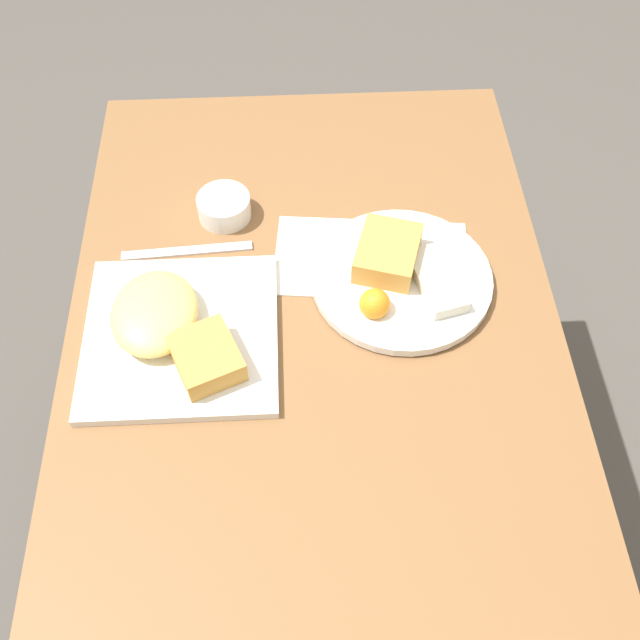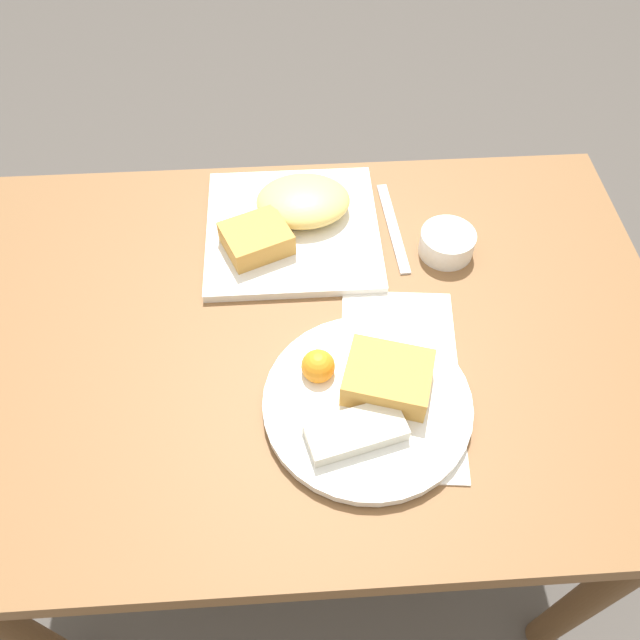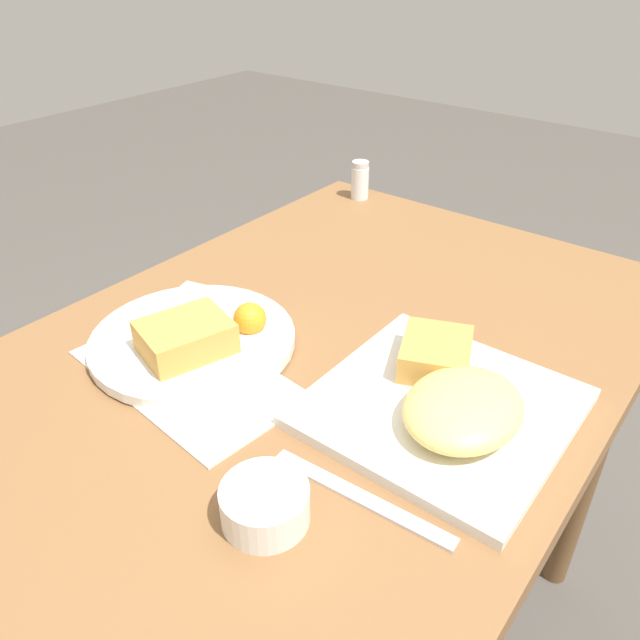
{
  "view_description": "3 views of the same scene",
  "coord_description": "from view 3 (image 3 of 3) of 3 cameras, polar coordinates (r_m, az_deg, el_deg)",
  "views": [
    {
      "loc": [
        0.6,
        -0.02,
        1.59
      ],
      "look_at": [
        -0.01,
        0.01,
        0.75
      ],
      "focal_mm": 42.0,
      "sensor_mm": 36.0,
      "label": 1
    },
    {
      "loc": [
        0.0,
        0.52,
        1.43
      ],
      "look_at": [
        -0.03,
        0.03,
        0.78
      ],
      "focal_mm": 35.0,
      "sensor_mm": 36.0,
      "label": 2
    },
    {
      "loc": [
        -0.51,
        -0.41,
        1.19
      ],
      "look_at": [
        0.01,
        -0.0,
        0.77
      ],
      "focal_mm": 35.0,
      "sensor_mm": 36.0,
      "label": 3
    }
  ],
  "objects": [
    {
      "name": "dining_table",
      "position": [
        0.86,
        -0.68,
        -8.03
      ],
      "size": [
        1.06,
        0.7,
        0.73
      ],
      "color": "brown",
      "rests_on": "ground_plane"
    },
    {
      "name": "plate_oval_far",
      "position": [
        0.82,
        -11.5,
        -1.39
      ],
      "size": [
        0.26,
        0.26,
        0.05
      ],
      "color": "white",
      "rests_on": "menu_card"
    },
    {
      "name": "butter_knife",
      "position": [
        0.62,
        3.73,
        -15.87
      ],
      "size": [
        0.03,
        0.2,
        0.0
      ],
      "rotation": [
        0.0,
        0.0,
        1.63
      ],
      "color": "silver",
      "rests_on": "dining_table"
    },
    {
      "name": "plate_square_near",
      "position": [
        0.71,
        11.67,
        -7.14
      ],
      "size": [
        0.27,
        0.27,
        0.06
      ],
      "color": "white",
      "rests_on": "dining_table"
    },
    {
      "name": "salt_shaker",
      "position": [
        1.27,
        3.67,
        12.44
      ],
      "size": [
        0.03,
        0.03,
        0.07
      ],
      "color": "white",
      "rests_on": "dining_table"
    },
    {
      "name": "menu_card",
      "position": [
        0.78,
        -12.11,
        -4.86
      ],
      "size": [
        0.18,
        0.31,
        0.0
      ],
      "rotation": [
        0.0,
        0.0,
        -0.1
      ],
      "color": "silver",
      "rests_on": "dining_table"
    },
    {
      "name": "sauce_ramekin",
      "position": [
        0.59,
        -5.06,
        -16.37
      ],
      "size": [
        0.08,
        0.08,
        0.04
      ],
      "color": "white",
      "rests_on": "dining_table"
    }
  ]
}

